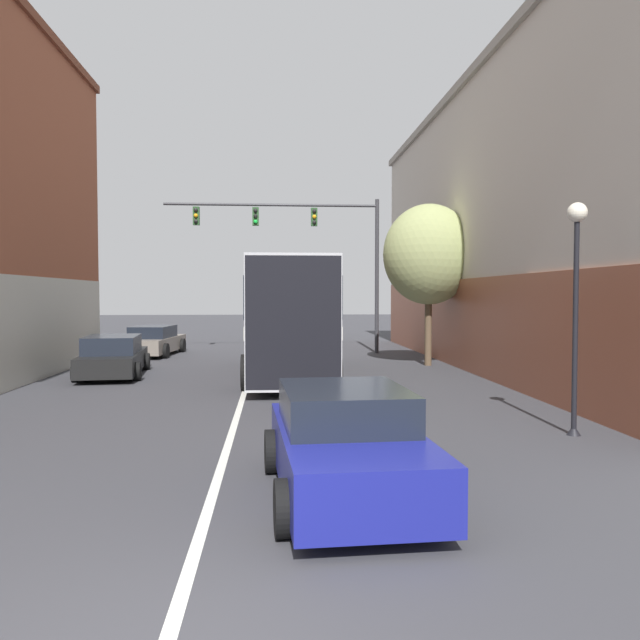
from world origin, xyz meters
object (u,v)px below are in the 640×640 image
parked_car_left_near (154,341)px  street_tree_near (429,255)px  street_lamp (576,286)px  bus (289,313)px  hatchback_foreground (347,445)px  traffic_signal_gantry (307,237)px  parked_car_left_mid (113,357)px

parked_car_left_near → street_tree_near: street_tree_near is taller
parked_car_left_near → street_lamp: size_ratio=1.09×
bus → hatchback_foreground: bus is taller
hatchback_foreground → street_tree_near: (4.79, 14.84, 3.46)m
traffic_signal_gantry → street_lamp: (4.12, -16.76, -2.41)m
bus → street_lamp: size_ratio=2.30×
traffic_signal_gantry → bus: bearing=-97.6°
bus → parked_car_left_near: 9.41m
hatchback_foreground → street_lamp: 6.04m
hatchback_foreground → street_lamp: street_lamp is taller
street_lamp → street_tree_near: (0.13, 11.64, 1.33)m
bus → hatchback_foreground: size_ratio=2.44×
street_lamp → parked_car_left_near: bearing=123.4°
hatchback_foreground → traffic_signal_gantry: size_ratio=0.43×
parked_car_left_near → traffic_signal_gantry: size_ratio=0.50×
traffic_signal_gantry → street_tree_near: 6.74m
bus → street_tree_near: 6.21m
hatchback_foreground → street_lamp: size_ratio=0.94×
parked_car_left_mid → hatchback_foreground: bearing=-159.9°
bus → hatchback_foreground: 12.38m
parked_car_left_mid → traffic_signal_gantry: bearing=-48.5°
hatchback_foreground → parked_car_left_near: size_ratio=0.86×
hatchback_foreground → street_tree_near: street_tree_near is taller
parked_car_left_mid → street_tree_near: bearing=-84.6°
hatchback_foreground → street_lamp: bearing=-58.8°
hatchback_foreground → parked_car_left_mid: size_ratio=0.85×
street_tree_near → street_lamp: bearing=-90.6°
parked_car_left_near → parked_car_left_mid: 6.99m
parked_car_left_mid → traffic_signal_gantry: traffic_signal_gantry is taller
bus → street_tree_near: street_tree_near is taller
bus → parked_car_left_near: bus is taller
hatchback_foreground → traffic_signal_gantry: (0.54, 19.95, 4.54)m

